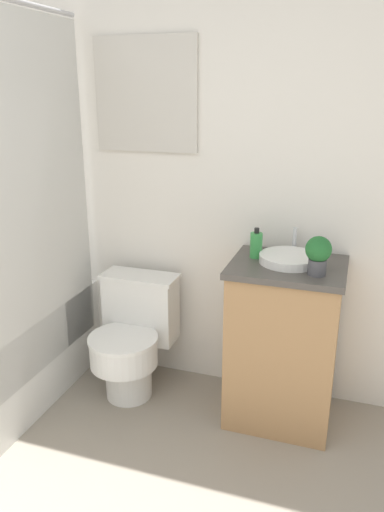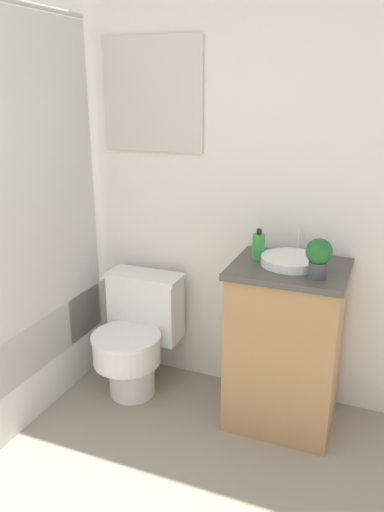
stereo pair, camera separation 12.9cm
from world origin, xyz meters
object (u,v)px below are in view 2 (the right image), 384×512
sink (291,260)px  potted_plant (319,256)px  soap_bottle (259,246)px  toilet (136,335)px

sink → potted_plant: 0.20m
soap_bottle → potted_plant: (0.30, -0.15, 0.04)m
toilet → sink: size_ratio=2.03×
toilet → sink: sink is taller
potted_plant → sink: bearing=137.9°
sink → soap_bottle: size_ratio=2.14×
toilet → soap_bottle: bearing=5.8°
sink → soap_bottle: 0.17m
toilet → sink: bearing=2.8°
soap_bottle → potted_plant: bearing=-26.5°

